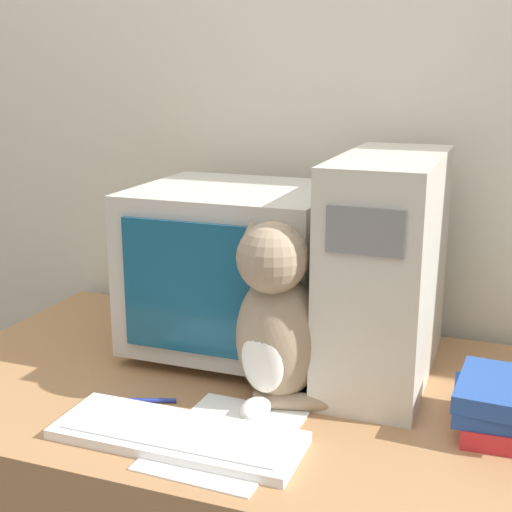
# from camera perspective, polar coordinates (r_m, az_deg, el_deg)

# --- Properties ---
(wall_back) EXTENTS (7.00, 0.05, 2.50)m
(wall_back) POSITION_cam_1_polar(r_m,az_deg,el_deg) (1.79, 4.71, 12.16)
(wall_back) COLOR beige
(wall_back) RESTS_ON ground_plane
(crt_monitor) EXTENTS (0.42, 0.38, 0.37)m
(crt_monitor) POSITION_cam_1_polar(r_m,az_deg,el_deg) (1.58, -1.61, -0.98)
(crt_monitor) COLOR #BCB7AD
(crt_monitor) RESTS_ON desk
(computer_tower) EXTENTS (0.19, 0.46, 0.46)m
(computer_tower) POSITION_cam_1_polar(r_m,az_deg,el_deg) (1.47, 10.37, -0.96)
(computer_tower) COLOR beige
(computer_tower) RESTS_ON desk
(keyboard) EXTENTS (0.44, 0.16, 0.02)m
(keyboard) POSITION_cam_1_polar(r_m,az_deg,el_deg) (1.28, -6.30, -14.05)
(keyboard) COLOR silver
(keyboard) RESTS_ON desk
(cat) EXTENTS (0.27, 0.22, 0.36)m
(cat) POSITION_cam_1_polar(r_m,az_deg,el_deg) (1.34, 1.67, -5.33)
(cat) COLOR gray
(cat) RESTS_ON desk
(book_stack) EXTENTS (0.15, 0.20, 0.09)m
(book_stack) POSITION_cam_1_polar(r_m,az_deg,el_deg) (1.35, 18.76, -11.21)
(book_stack) COLOR red
(book_stack) RESTS_ON desk
(pen) EXTENTS (0.14, 0.06, 0.01)m
(pen) POSITION_cam_1_polar(r_m,az_deg,el_deg) (1.42, -9.50, -11.33)
(pen) COLOR navy
(pen) RESTS_ON desk
(paper_sheet) EXTENTS (0.22, 0.30, 0.00)m
(paper_sheet) POSITION_cam_1_polar(r_m,az_deg,el_deg) (1.28, -2.44, -14.41)
(paper_sheet) COLOR white
(paper_sheet) RESTS_ON desk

